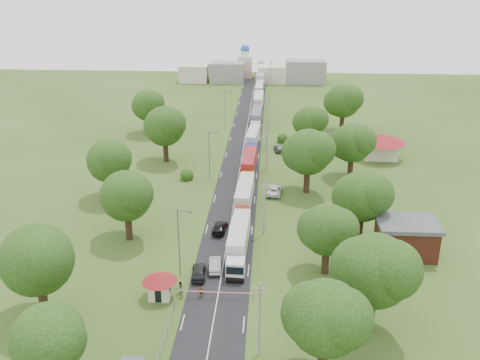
# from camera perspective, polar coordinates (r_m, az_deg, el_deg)

# --- Properties ---
(ground) EXTENTS (260.00, 260.00, 0.00)m
(ground) POSITION_cam_1_polar(r_m,az_deg,el_deg) (90.46, -0.85, -3.60)
(ground) COLOR #304B19
(ground) RESTS_ON ground
(road) EXTENTS (8.00, 200.00, 0.04)m
(road) POSITION_cam_1_polar(r_m,az_deg,el_deg) (108.81, -0.06, 0.92)
(road) COLOR black
(road) RESTS_ON ground
(boom_barrier) EXTENTS (9.22, 0.35, 1.18)m
(boom_barrier) POSITION_cam_1_polar(r_m,az_deg,el_deg) (68.45, -3.61, -11.89)
(boom_barrier) COLOR slate
(boom_barrier) RESTS_ON ground
(guard_booth) EXTENTS (4.40, 4.40, 3.45)m
(guard_booth) POSITION_cam_1_polar(r_m,az_deg,el_deg) (68.66, -8.56, -10.74)
(guard_booth) COLOR beige
(guard_booth) RESTS_ON ground
(guard_rail) EXTENTS (0.10, 17.00, 1.70)m
(guard_rail) POSITION_cam_1_polar(r_m,az_deg,el_deg) (61.60, -8.28, -17.54)
(guard_rail) COLOR slate
(guard_rail) RESTS_ON ground
(info_sign) EXTENTS (0.12, 3.10, 4.10)m
(info_sign) POSITION_cam_1_polar(r_m,az_deg,el_deg) (121.84, 2.82, 4.70)
(info_sign) COLOR slate
(info_sign) RESTS_ON ground
(pole_0) EXTENTS (1.60, 0.24, 9.00)m
(pole_0) POSITION_cam_1_polar(r_m,az_deg,el_deg) (57.67, 2.08, -14.52)
(pole_0) COLOR gray
(pole_0) RESTS_ON ground
(pole_1) EXTENTS (1.60, 0.24, 9.00)m
(pole_1) POSITION_cam_1_polar(r_m,az_deg,el_deg) (81.91, 2.61, -2.84)
(pole_1) COLOR gray
(pole_1) RESTS_ON ground
(pole_2) EXTENTS (1.60, 0.24, 9.00)m
(pole_2) POSITION_cam_1_polar(r_m,az_deg,el_deg) (107.99, 2.89, 3.37)
(pole_2) COLOR gray
(pole_2) RESTS_ON ground
(pole_3) EXTENTS (1.60, 0.24, 9.00)m
(pole_3) POSITION_cam_1_polar(r_m,az_deg,el_deg) (134.84, 3.06, 7.13)
(pole_3) COLOR gray
(pole_3) RESTS_ON ground
(pole_4) EXTENTS (1.60, 0.24, 9.00)m
(pole_4) POSITION_cam_1_polar(r_m,az_deg,el_deg) (162.08, 3.17, 9.64)
(pole_4) COLOR gray
(pole_4) RESTS_ON ground
(pole_5) EXTENTS (1.60, 0.24, 9.00)m
(pole_5) POSITION_cam_1_polar(r_m,az_deg,el_deg) (189.55, 3.25, 11.43)
(pole_5) COLOR gray
(pole_5) RESTS_ON ground
(lamp_0) EXTENTS (2.03, 0.22, 10.00)m
(lamp_0) POSITION_cam_1_polar(r_m,az_deg,el_deg) (70.85, -6.43, -6.35)
(lamp_0) COLOR slate
(lamp_0) RESTS_ON ground
(lamp_1) EXTENTS (2.03, 0.22, 10.00)m
(lamp_1) POSITION_cam_1_polar(r_m,az_deg,el_deg) (102.69, -3.22, 2.88)
(lamp_1) COLOR slate
(lamp_1) RESTS_ON ground
(lamp_2) EXTENTS (2.03, 0.22, 10.00)m
(lamp_2) POSITION_cam_1_polar(r_m,az_deg,el_deg) (136.09, -1.54, 7.67)
(lamp_2) COLOR slate
(lamp_2) RESTS_ON ground
(tree_0) EXTENTS (8.80, 8.80, 11.07)m
(tree_0) POSITION_cam_1_polar(r_m,az_deg,el_deg) (54.16, 9.12, -14.21)
(tree_0) COLOR #382616
(tree_0) RESTS_ON ground
(tree_1) EXTENTS (9.60, 9.60, 12.05)m
(tree_1) POSITION_cam_1_polar(r_m,az_deg,el_deg) (61.33, 14.15, -9.27)
(tree_1) COLOR #382616
(tree_1) RESTS_ON ground
(tree_2) EXTENTS (8.00, 8.00, 10.10)m
(tree_2) POSITION_cam_1_polar(r_m,az_deg,el_deg) (71.71, 9.30, -5.20)
(tree_2) COLOR #382616
(tree_2) RESTS_ON ground
(tree_3) EXTENTS (8.80, 8.80, 11.07)m
(tree_3) POSITION_cam_1_polar(r_m,az_deg,el_deg) (81.27, 12.90, -1.65)
(tree_3) COLOR #382616
(tree_3) RESTS_ON ground
(tree_4) EXTENTS (9.60, 9.60, 12.05)m
(tree_4) POSITION_cam_1_polar(r_m,az_deg,el_deg) (96.95, 7.27, 3.01)
(tree_4) COLOR #382616
(tree_4) RESTS_ON ground
(tree_5) EXTENTS (8.80, 8.80, 11.07)m
(tree_5) POSITION_cam_1_polar(r_m,az_deg,el_deg) (105.67, 11.89, 3.95)
(tree_5) COLOR #382616
(tree_5) RESTS_ON ground
(tree_6) EXTENTS (8.00, 8.00, 10.10)m
(tree_6) POSITION_cam_1_polar(r_m,az_deg,el_deg) (121.27, 7.51, 6.23)
(tree_6) COLOR #382616
(tree_6) RESTS_ON ground
(tree_7) EXTENTS (9.60, 9.60, 12.05)m
(tree_7) POSITION_cam_1_polar(r_m,az_deg,el_deg) (136.36, 10.96, 8.31)
(tree_7) COLOR #382616
(tree_7) RESTS_ON ground
(tree_8) EXTENTS (8.00, 8.00, 10.10)m
(tree_8) POSITION_cam_1_polar(r_m,az_deg,el_deg) (54.96, -19.73, -15.61)
(tree_8) COLOR #382616
(tree_8) RESTS_ON ground
(tree_9) EXTENTS (9.60, 9.60, 12.05)m
(tree_9) POSITION_cam_1_polar(r_m,az_deg,el_deg) (65.71, -20.81, -7.89)
(tree_9) COLOR #382616
(tree_9) RESTS_ON ground
(tree_10) EXTENTS (8.80, 8.80, 11.07)m
(tree_10) POSITION_cam_1_polar(r_m,az_deg,el_deg) (81.12, -12.04, -1.62)
(tree_10) COLOR #382616
(tree_10) RESTS_ON ground
(tree_11) EXTENTS (8.80, 8.80, 11.07)m
(tree_11) POSITION_cam_1_polar(r_m,az_deg,el_deg) (96.44, -13.80, 2.05)
(tree_11) COLOR #382616
(tree_11) RESTS_ON ground
(tree_12) EXTENTS (9.60, 9.60, 12.05)m
(tree_12) POSITION_cam_1_polar(r_m,az_deg,el_deg) (113.25, -8.05, 5.74)
(tree_12) COLOR #382616
(tree_12) RESTS_ON ground
(tree_13) EXTENTS (8.80, 8.80, 11.07)m
(tree_13) POSITION_cam_1_polar(r_m,az_deg,el_deg) (133.96, -9.79, 7.87)
(tree_13) COLOR #382616
(tree_13) RESTS_ON ground
(house_brick) EXTENTS (8.60, 6.60, 5.20)m
(house_brick) POSITION_cam_1_polar(r_m,az_deg,el_deg) (80.75, 17.30, -5.87)
(house_brick) COLOR maroon
(house_brick) RESTS_ON ground
(house_cream) EXTENTS (10.08, 10.08, 5.80)m
(house_cream) POSITION_cam_1_polar(r_m,az_deg,el_deg) (119.25, 14.82, 3.93)
(house_cream) COLOR beige
(house_cream) RESTS_ON ground
(distant_town) EXTENTS (52.00, 8.00, 8.00)m
(distant_town) POSITION_cam_1_polar(r_m,az_deg,el_deg) (194.76, 1.81, 11.37)
(distant_town) COLOR gray
(distant_town) RESTS_ON ground
(church) EXTENTS (5.00, 5.00, 12.30)m
(church) POSITION_cam_1_polar(r_m,az_deg,el_deg) (202.49, 0.54, 12.33)
(church) COLOR beige
(church) RESTS_ON ground
(truck_0) EXTENTS (2.89, 14.80, 4.10)m
(truck_0) POSITION_cam_1_polar(r_m,az_deg,el_deg) (77.06, -0.16, -6.58)
(truck_0) COLOR silver
(truck_0) RESTS_ON ground
(truck_1) EXTENTS (2.96, 14.75, 4.08)m
(truck_1) POSITION_cam_1_polar(r_m,az_deg,el_deg) (91.33, 0.47, -1.84)
(truck_1) COLOR #A42112
(truck_1) RESTS_ON ground
(truck_2) EXTENTS (2.83, 14.35, 3.97)m
(truck_2) POSITION_cam_1_polar(r_m,az_deg,el_deg) (106.30, 0.95, 1.62)
(truck_2) COLOR gold
(truck_2) RESTS_ON ground
(truck_3) EXTENTS (3.09, 13.86, 3.83)m
(truck_3) POSITION_cam_1_polar(r_m,az_deg,el_deg) (122.87, 1.39, 4.40)
(truck_3) COLOR navy
(truck_3) RESTS_ON ground
(truck_4) EXTENTS (2.79, 14.57, 4.03)m
(truck_4) POSITION_cam_1_polar(r_m,az_deg,el_deg) (140.18, 1.75, 6.65)
(truck_4) COLOR silver
(truck_4) RESTS_ON ground
(truck_5) EXTENTS (2.63, 14.96, 4.15)m
(truck_5) POSITION_cam_1_polar(r_m,az_deg,el_deg) (156.63, 1.98, 8.30)
(truck_5) COLOR maroon
(truck_5) RESTS_ON ground
(truck_6) EXTENTS (2.48, 13.66, 3.79)m
(truck_6) POSITION_cam_1_polar(r_m,az_deg,el_deg) (172.67, 2.05, 9.51)
(truck_6) COLOR #25642A
(truck_6) RESTS_ON ground
(truck_7) EXTENTS (3.34, 15.42, 4.26)m
(truck_7) POSITION_cam_1_polar(r_m,az_deg,el_deg) (190.43, 2.26, 10.75)
(truck_7) COLOR #ADADAD
(truck_7) RESTS_ON ground
(truck_8) EXTENTS (3.06, 15.34, 4.24)m
(truck_8) POSITION_cam_1_polar(r_m,az_deg,el_deg) (207.11, 2.28, 11.65)
(truck_8) COLOR brown
(truck_8) RESTS_ON ground
(car_lane_front) EXTENTS (2.24, 4.75, 1.57)m
(car_lane_front) POSITION_cam_1_polar(r_m,az_deg,el_deg) (72.88, -4.43, -9.72)
(car_lane_front) COLOR black
(car_lane_front) RESTS_ON ground
(car_lane_mid) EXTENTS (2.03, 4.70, 1.50)m
(car_lane_mid) POSITION_cam_1_polar(r_m,az_deg,el_deg) (74.36, -2.68, -9.01)
(car_lane_mid) COLOR #94969B
(car_lane_mid) RESTS_ON ground
(car_lane_rear) EXTENTS (2.46, 5.09, 1.43)m
(car_lane_rear) POSITION_cam_1_polar(r_m,az_deg,el_deg) (84.29, -2.17, -5.08)
(car_lane_rear) COLOR black
(car_lane_rear) RESTS_ON ground
(car_verge_near) EXTENTS (3.01, 5.73, 1.54)m
(car_verge_near) POSITION_cam_1_polar(r_m,az_deg,el_deg) (97.95, 3.67, -1.09)
(car_verge_near) COLOR silver
(car_verge_near) RESTS_ON ground
(car_verge_far) EXTENTS (2.28, 4.46, 1.46)m
(car_verge_far) POSITION_cam_1_polar(r_m,az_deg,el_deg) (120.82, 4.12, 3.39)
(car_verge_far) COLOR #4F5156
(car_verge_far) RESTS_ON ground
(pedestrian_near) EXTENTS (0.64, 0.48, 1.57)m
(pedestrian_near) POSITION_cam_1_polar(r_m,az_deg,el_deg) (68.91, -4.16, -11.76)
(pedestrian_near) COLOR gray
(pedestrian_near) RESTS_ON ground
(pedestrian_booth) EXTENTS (0.90, 1.00, 1.69)m
(pedestrian_booth) POSITION_cam_1_polar(r_m,az_deg,el_deg) (69.68, -6.38, -11.37)
(pedestrian_booth) COLOR gray
(pedestrian_booth) RESTS_ON ground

